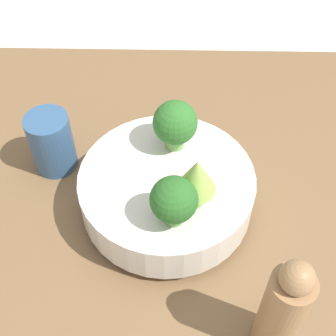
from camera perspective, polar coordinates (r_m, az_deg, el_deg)
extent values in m
plane|color=silver|center=(0.78, 0.84, -5.40)|extent=(6.00, 6.00, 0.00)
cube|color=brown|center=(0.76, 0.85, -4.44)|extent=(1.19, 0.78, 0.05)
cylinder|color=silver|center=(0.73, 0.00, -4.59)|extent=(0.12, 0.12, 0.01)
cylinder|color=silver|center=(0.70, 0.00, -2.74)|extent=(0.26, 0.26, 0.06)
cylinder|color=#7AB256|center=(0.70, 0.69, 3.49)|extent=(0.03, 0.03, 0.02)
sphere|color=#2D6B28|center=(0.68, 0.72, 5.56)|extent=(0.07, 0.07, 0.07)
cylinder|color=#7AB256|center=(0.63, 3.49, -3.33)|extent=(0.02, 0.02, 0.03)
cone|color=#93B751|center=(0.60, 3.68, -0.93)|extent=(0.05, 0.05, 0.05)
cylinder|color=#609347|center=(0.62, 1.23, -5.70)|extent=(0.03, 0.03, 0.02)
sphere|color=#286023|center=(0.59, 1.28, -3.89)|extent=(0.06, 0.06, 0.06)
cylinder|color=#33567F|center=(0.77, -13.86, 3.02)|extent=(0.07, 0.07, 0.10)
cylinder|color=#997047|center=(0.58, 13.79, -16.86)|extent=(0.05, 0.05, 0.16)
sphere|color=#997047|center=(0.50, 15.69, -12.76)|extent=(0.04, 0.04, 0.04)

